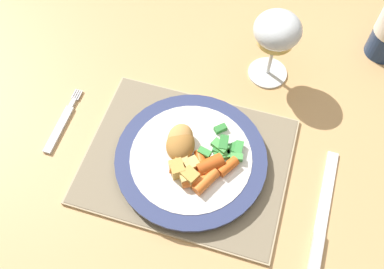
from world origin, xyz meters
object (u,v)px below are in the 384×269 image
(dinner_plate, at_px, (191,159))
(wine_glass, at_px, (277,33))
(table_knife, at_px, (321,222))
(fork, at_px, (61,125))
(dining_table, at_px, (227,109))

(dinner_plate, height_order, wine_glass, wine_glass)
(dinner_plate, relative_size, table_knife, 1.14)
(dinner_plate, xyz_separation_m, fork, (-0.24, 0.01, -0.01))
(fork, xyz_separation_m, wine_glass, (0.32, 0.22, 0.10))
(table_knife, height_order, wine_glass, wine_glass)
(fork, bearing_deg, dining_table, 34.82)
(fork, relative_size, wine_glass, 0.95)
(dinner_plate, bearing_deg, wine_glass, 69.73)
(dinner_plate, bearing_deg, fork, 178.67)
(dinner_plate, height_order, table_knife, dinner_plate)
(wine_glass, bearing_deg, dining_table, -148.56)
(dining_table, distance_m, wine_glass, 0.21)
(dining_table, bearing_deg, fork, -145.18)
(dining_table, relative_size, wine_glass, 8.75)
(dining_table, height_order, table_knife, table_knife)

